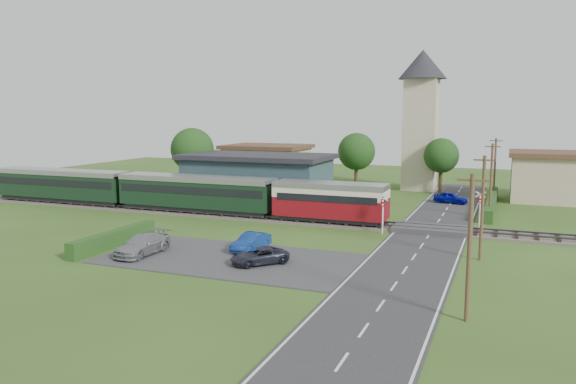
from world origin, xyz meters
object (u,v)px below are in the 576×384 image
at_px(church_tower, 421,109).
at_px(house_east, 550,176).
at_px(train, 168,190).
at_px(pedestrian_far, 193,196).
at_px(house_west, 267,165).
at_px(car_park_blue, 251,242).
at_px(crossing_signal_far, 480,205).
at_px(pedestrian_near, 289,202).
at_px(car_park_silver, 143,245).
at_px(car_park_dark, 259,256).
at_px(crossing_signal_near, 383,208).
at_px(equipment_hut, 166,189).
at_px(station_building, 257,178).
at_px(car_on_road, 451,198).

xyz_separation_m(church_tower, house_east, (15.00, -4.00, -7.43)).
height_order(train, pedestrian_far, train).
relative_size(house_west, car_park_blue, 2.91).
height_order(house_west, crossing_signal_far, house_west).
relative_size(house_east, pedestrian_far, 5.96).
bearing_deg(pedestrian_near, house_west, -38.53).
bearing_deg(pedestrian_near, car_park_silver, 101.43).
distance_m(house_west, car_park_dark, 40.94).
bearing_deg(house_west, car_park_silver, -78.92).
distance_m(crossing_signal_near, car_park_silver, 19.02).
bearing_deg(crossing_signal_far, car_park_silver, -140.00).
xyz_separation_m(equipment_hut, pedestrian_far, (3.28, 0.01, -0.56)).
bearing_deg(car_park_blue, train, 147.99).
bearing_deg(crossing_signal_far, crossing_signal_near, -146.31).
bearing_deg(crossing_signal_far, pedestrian_near, 177.16).
bearing_deg(station_building, crossing_signal_near, -34.81).
bearing_deg(crossing_signal_far, station_building, 164.37).
distance_m(car_on_road, pedestrian_near, 18.71).
relative_size(equipment_hut, house_west, 0.24).
bearing_deg(house_east, crossing_signal_near, -119.13).
relative_size(house_east, car_park_dark, 2.33).
bearing_deg(pedestrian_far, house_east, -68.74).
bearing_deg(equipment_hut, pedestrian_far, 0.18).
distance_m(equipment_hut, pedestrian_far, 3.33).
distance_m(train, house_east, 41.83).
bearing_deg(train, pedestrian_far, 75.26).
bearing_deg(pedestrian_near, car_park_dark, 127.77).
xyz_separation_m(crossing_signal_near, car_park_blue, (-7.46, -9.09, -1.45)).
height_order(train, car_park_silver, train).
bearing_deg(train, church_tower, 51.66).
xyz_separation_m(house_east, crossing_signal_near, (-13.60, -24.41, -0.66)).
relative_size(pedestrian_near, pedestrian_far, 1.08).
bearing_deg(pedestrian_far, equipment_hut, 83.03).
bearing_deg(car_park_dark, crossing_signal_far, 96.23).
height_order(church_tower, crossing_signal_far, church_tower).
bearing_deg(equipment_hut, house_west, 81.38).
relative_size(train, crossing_signal_near, 13.18).
distance_m(house_west, car_on_road, 26.10).
xyz_separation_m(house_west, crossing_signal_far, (28.60, -20.61, -0.65)).
distance_m(house_east, crossing_signal_far, 20.64).
xyz_separation_m(house_east, pedestrian_near, (-23.95, -18.74, -1.55)).
distance_m(equipment_hut, car_park_silver, 21.31).
bearing_deg(crossing_signal_far, church_tower, 110.02).
height_order(car_park_dark, pedestrian_near, pedestrian_near).
height_order(equipment_hut, car_park_dark, equipment_hut).
bearing_deg(crossing_signal_far, equipment_hut, 178.54).
height_order(equipment_hut, car_on_road, equipment_hut).
bearing_deg(car_park_silver, pedestrian_far, 112.62).
height_order(church_tower, car_park_silver, church_tower).
distance_m(station_building, car_park_silver, 24.51).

